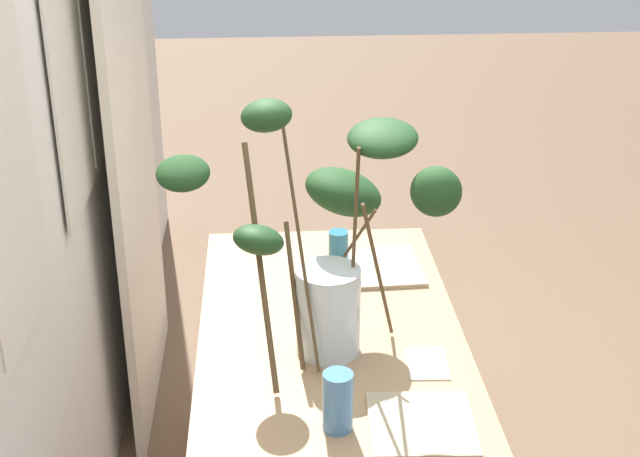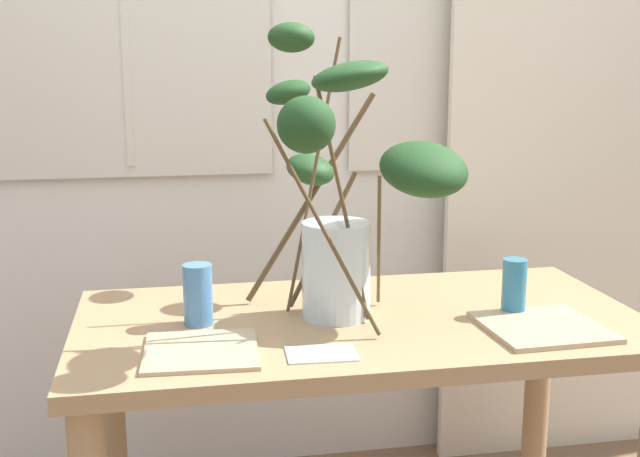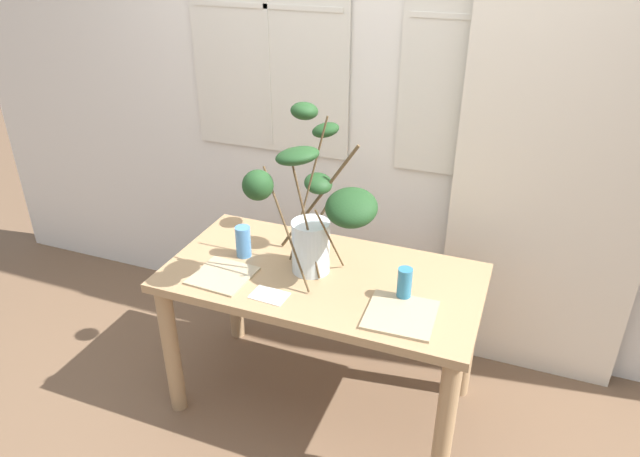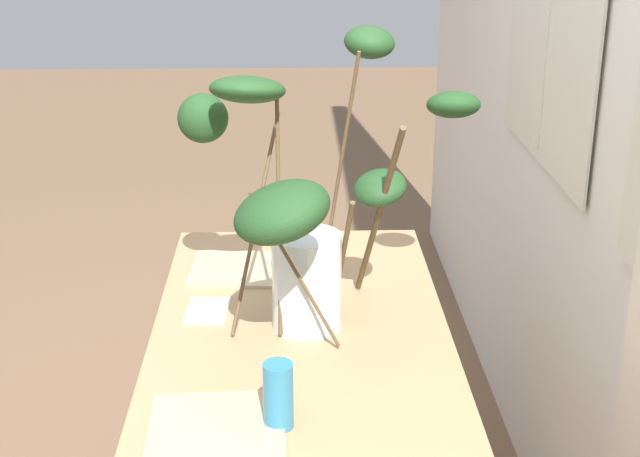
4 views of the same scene
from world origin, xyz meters
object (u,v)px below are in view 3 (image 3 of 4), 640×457
dining_table (322,298)px  drinking_glass_blue_left (243,242)px  vase_with_branches (316,210)px  plate_square_left (223,276)px  plate_square_right (401,315)px  drinking_glass_blue_right (404,284)px

dining_table → drinking_glass_blue_left: drinking_glass_blue_left is taller
vase_with_branches → drinking_glass_blue_left: (-0.37, 0.01, -0.24)m
vase_with_branches → plate_square_left: 0.51m
vase_with_branches → plate_square_right: (0.43, -0.18, -0.30)m
dining_table → plate_square_left: (-0.40, -0.18, 0.13)m
plate_square_right → drinking_glass_blue_left: bearing=166.5°
drinking_glass_blue_right → plate_square_left: (-0.78, -0.13, -0.07)m
drinking_glass_blue_right → plate_square_left: bearing=-170.7°
drinking_glass_blue_left → plate_square_right: bearing=-13.5°
vase_with_branches → drinking_glass_blue_right: vase_with_branches is taller
vase_with_branches → dining_table: bearing=-9.7°
plate_square_right → vase_with_branches: bearing=157.4°
plate_square_left → vase_with_branches: bearing=26.2°
drinking_glass_blue_left → plate_square_left: (-0.00, -0.20, -0.07)m
drinking_glass_blue_left → plate_square_right: drinking_glass_blue_left is taller
plate_square_right → drinking_glass_blue_right: bearing=99.1°
dining_table → drinking_glass_blue_left: size_ratio=9.39×
vase_with_branches → plate_square_right: bearing=-22.6°
drinking_glass_blue_left → drinking_glass_blue_right: bearing=-5.0°
dining_table → drinking_glass_blue_right: size_ratio=9.86×
drinking_glass_blue_left → drinking_glass_blue_right: 0.78m
drinking_glass_blue_right → plate_square_right: bearing=-80.9°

